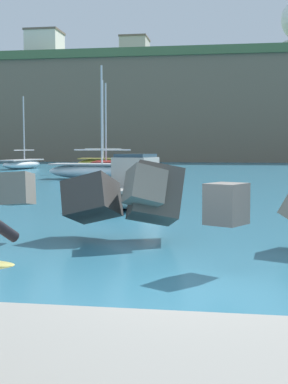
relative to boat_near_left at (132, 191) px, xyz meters
The scene contains 12 objects.
ground_plane 10.62m from the boat_near_left, 75.58° to the right, with size 400.00×400.00×0.00m, color #2D6B84.
breakwater_jetty 9.10m from the boat_near_left, 85.98° to the right, with size 28.12×6.70×3.36m.
boat_near_left is the anchor object (origin of this frame).
boat_near_right 15.96m from the boat_near_left, 108.72° to the left, with size 6.29×2.11×7.33m.
boat_mid_centre 31.33m from the boat_near_left, 104.28° to the left, with size 5.92×2.20×8.38m.
boat_far_left 33.41m from the boat_near_left, 118.40° to the left, with size 2.61×6.52×6.93m.
boat_far_right 23.21m from the boat_near_left, 105.22° to the left, with size 2.75×6.23×7.16m.
mooring_buoy_inner 2.05m from the boat_near_left, 90.16° to the left, with size 0.44×0.44×0.44m.
mooring_buoy_middle 9.70m from the boat_near_left, 86.71° to the left, with size 0.44×0.44×0.44m.
headland_bluff 70.43m from the boat_near_left, 97.82° to the left, with size 88.71×33.23×15.64m.
station_building_west 80.37m from the boat_near_left, 99.61° to the left, with size 4.97×6.19×6.33m.
station_building_central 69.04m from the boat_near_left, 111.86° to the left, with size 5.32×5.12×4.66m.
Camera 1 is at (0.50, -7.59, 2.12)m, focal length 48.45 mm.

